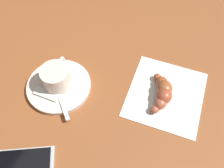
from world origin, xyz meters
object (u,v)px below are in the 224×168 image
at_px(croissant, 163,92).
at_px(cell_phone, 16,167).
at_px(teaspoon, 56,85).
at_px(saucer, 59,86).
at_px(napkin, 166,94).
at_px(espresso_cup, 56,77).
at_px(sugar_packet, 46,94).

height_order(croissant, cell_phone, croissant).
bearing_deg(cell_phone, teaspoon, 98.23).
bearing_deg(croissant, cell_phone, -126.00).
relative_size(saucer, napkin, 0.83).
height_order(saucer, espresso_cup, espresso_cup).
bearing_deg(napkin, espresso_cup, -159.33).
bearing_deg(saucer, espresso_cup, 121.14).
relative_size(saucer, teaspoon, 1.29).
bearing_deg(napkin, saucer, -158.59).
xyz_separation_m(saucer, croissant, (0.23, 0.08, 0.01)).
bearing_deg(espresso_cup, sugar_packet, -100.97).
height_order(espresso_cup, cell_phone, espresso_cup).
xyz_separation_m(sugar_packet, napkin, (0.24, 0.13, -0.01)).
relative_size(sugar_packet, cell_phone, 0.36).
bearing_deg(croissant, napkin, 53.59).
xyz_separation_m(teaspoon, croissant, (0.23, 0.09, 0.00)).
relative_size(teaspoon, cell_phone, 0.71).
xyz_separation_m(espresso_cup, napkin, (0.23, 0.09, -0.04)).
bearing_deg(espresso_cup, cell_phone, -82.28).
bearing_deg(sugar_packet, cell_phone, -81.76).
relative_size(sugar_packet, napkin, 0.32).
relative_size(espresso_cup, teaspoon, 0.76).
xyz_separation_m(espresso_cup, croissant, (0.23, 0.08, -0.02)).
bearing_deg(sugar_packet, espresso_cup, 75.19).
bearing_deg(saucer, teaspoon, -115.40).
height_order(saucer, napkin, saucer).
distance_m(saucer, espresso_cup, 0.03).
relative_size(espresso_cup, sugar_packet, 1.53).
height_order(saucer, cell_phone, same).
relative_size(napkin, croissant, 1.65).
height_order(teaspoon, napkin, teaspoon).
height_order(espresso_cup, sugar_packet, espresso_cup).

